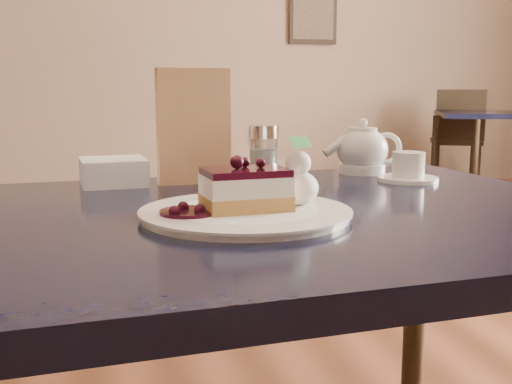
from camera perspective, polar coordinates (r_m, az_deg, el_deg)
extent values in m
cube|color=tan|center=(5.85, -12.67, 14.65)|extent=(8.00, 0.02, 3.00)
cube|color=black|center=(6.11, 5.09, 15.55)|extent=(0.45, 0.03, 0.55)
cube|color=black|center=(0.99, -1.82, -2.90)|extent=(1.30, 0.93, 0.04)
cylinder|color=black|center=(1.63, 13.85, -12.16)|extent=(0.05, 0.05, 0.72)
cylinder|color=white|center=(0.94, -0.94, -1.96)|extent=(0.30, 0.30, 0.01)
cube|color=tan|center=(0.93, -0.94, -0.93)|extent=(0.13, 0.10, 0.02)
cube|color=white|center=(0.93, -0.94, 0.62)|extent=(0.13, 0.10, 0.03)
cube|color=black|center=(0.93, -0.95, 1.80)|extent=(0.13, 0.09, 0.01)
ellipsoid|color=white|center=(0.97, 3.76, 0.35)|extent=(0.06, 0.06, 0.05)
cylinder|color=black|center=(0.91, -6.06, -1.80)|extent=(0.08, 0.08, 0.01)
cylinder|color=white|center=(1.33, 13.35, 1.13)|extent=(0.12, 0.12, 0.01)
cylinder|color=white|center=(1.33, 13.40, 2.39)|extent=(0.07, 0.07, 0.05)
ellipsoid|color=white|center=(1.43, 9.44, 3.56)|extent=(0.11, 0.11, 0.10)
cylinder|color=white|center=(1.42, 9.50, 5.71)|extent=(0.06, 0.06, 0.01)
cylinder|color=white|center=(1.40, 6.54, 3.52)|extent=(0.06, 0.02, 0.05)
cube|color=beige|center=(1.26, -5.56, 5.83)|extent=(0.14, 0.04, 0.22)
cylinder|color=white|center=(1.30, 0.65, 2.93)|extent=(0.06, 0.06, 0.09)
cylinder|color=silver|center=(1.29, 0.66, 5.39)|extent=(0.06, 0.06, 0.03)
cube|color=white|center=(1.28, -12.56, 1.77)|extent=(0.13, 0.13, 0.05)
cube|color=black|center=(5.52, 21.07, 6.46)|extent=(1.21, 1.10, 0.04)
cylinder|color=black|center=(5.06, 18.87, 2.15)|extent=(0.04, 0.04, 0.70)
cylinder|color=black|center=(5.61, 15.52, 2.99)|extent=(0.04, 0.04, 0.70)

